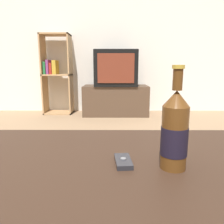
{
  "coord_description": "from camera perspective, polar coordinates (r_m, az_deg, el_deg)",
  "views": [
    {
      "loc": [
        0.1,
        -0.51,
        0.7
      ],
      "look_at": [
        0.09,
        0.36,
        0.52
      ],
      "focal_mm": 35.0,
      "sensor_mm": 36.0,
      "label": 1
    }
  ],
  "objects": [
    {
      "name": "tv_stand",
      "position": [
        3.27,
        0.93,
        3.13
      ],
      "size": [
        0.94,
        0.47,
        0.43
      ],
      "color": "#4C3828",
      "rests_on": "ground_plane"
    },
    {
      "name": "television",
      "position": [
        3.23,
        0.96,
        11.36
      ],
      "size": [
        0.6,
        0.52,
        0.5
      ],
      "color": "black",
      "rests_on": "tv_stand"
    },
    {
      "name": "cell_phone",
      "position": [
        0.66,
        2.95,
        -12.74
      ],
      "size": [
        0.05,
        0.1,
        0.02
      ],
      "rotation": [
        0.0,
        0.0,
        0.08
      ],
      "color": "#232328",
      "rests_on": "coffee_table"
    },
    {
      "name": "bookshelf",
      "position": [
        3.43,
        -14.44,
        9.8
      ],
      "size": [
        0.42,
        0.3,
        1.17
      ],
      "color": "tan",
      "rests_on": "ground_plane"
    },
    {
      "name": "coffee_table",
      "position": [
        0.62,
        -9.54,
        -20.7
      ],
      "size": [
        1.34,
        0.89,
        0.42
      ],
      "color": "#332116",
      "rests_on": "ground_plane"
    },
    {
      "name": "back_wall",
      "position": [
        3.59,
        -1.36,
        21.25
      ],
      "size": [
        8.0,
        0.05,
        2.6
      ],
      "color": "silver",
      "rests_on": "ground_plane"
    },
    {
      "name": "beer_bottle",
      "position": [
        0.63,
        16.03,
        -4.98
      ],
      "size": [
        0.07,
        0.07,
        0.29
      ],
      "color": "#563314",
      "rests_on": "coffee_table"
    }
  ]
}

